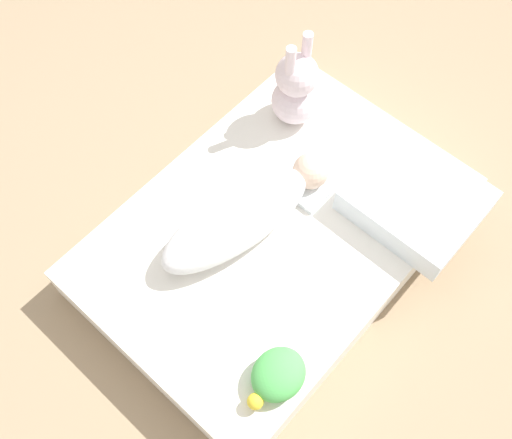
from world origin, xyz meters
The scene contains 7 objects.
ground_plane centered at (0.00, 0.00, 0.00)m, with size 12.00×12.00×0.00m, color #9E8466.
bed_mattress centered at (0.00, 0.00, 0.08)m, with size 1.15×0.80×0.16m.
burp_cloth centered at (-0.20, -0.05, 0.17)m, with size 0.20×0.22×0.02m.
swaddled_baby centered at (0.07, -0.07, 0.23)m, with size 0.61×0.28×0.14m.
pillow centered at (-0.33, 0.28, 0.21)m, with size 0.33×0.37×0.09m.
bunny_plush centered at (-0.35, -0.23, 0.30)m, with size 0.15×0.15×0.34m.
turtle_plush centered at (0.35, 0.31, 0.20)m, with size 0.19×0.14×0.08m.
Camera 1 is at (0.67, 0.53, 1.78)m, focal length 42.00 mm.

